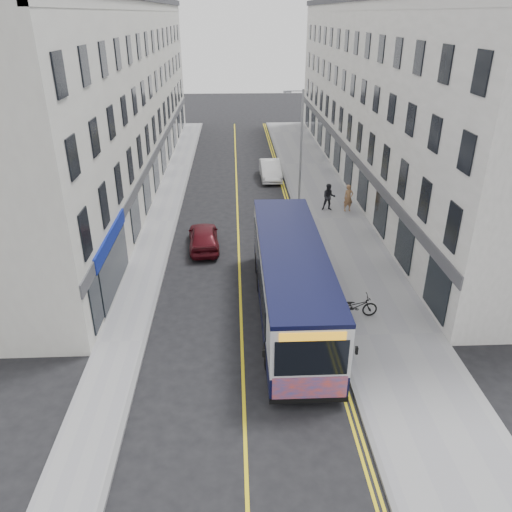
{
  "coord_description": "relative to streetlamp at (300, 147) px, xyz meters",
  "views": [
    {
      "loc": [
        -0.19,
        -18.34,
        12.25
      ],
      "look_at": [
        0.81,
        3.49,
        1.6
      ],
      "focal_mm": 35.0,
      "sensor_mm": 36.0,
      "label": 1
    }
  ],
  "objects": [
    {
      "name": "ground",
      "position": [
        -4.17,
        -14.0,
        -4.38
      ],
      "size": [
        140.0,
        140.0,
        0.0
      ],
      "primitive_type": "plane",
      "color": "black",
      "rests_on": "ground"
    },
    {
      "name": "road_dbl_yellow_inner",
      "position": [
        -0.62,
        -2.0,
        -4.38
      ],
      "size": [
        0.1,
        64.0,
        0.01
      ],
      "primitive_type": "cube",
      "color": "yellow",
      "rests_on": "ground"
    },
    {
      "name": "city_bus",
      "position": [
        -1.97,
        -13.45,
        -2.5
      ],
      "size": [
        2.77,
        11.88,
        3.45
      ],
      "color": "black",
      "rests_on": "ground"
    },
    {
      "name": "car_white",
      "position": [
        -1.38,
        7.18,
        -3.64
      ],
      "size": [
        1.66,
        4.55,
        1.49
      ],
      "primitive_type": "imported",
      "rotation": [
        0.0,
        0.0,
        0.02
      ],
      "color": "silver",
      "rests_on": "ground"
    },
    {
      "name": "kerb_west",
      "position": [
        -8.17,
        -2.0,
        -4.32
      ],
      "size": [
        0.18,
        64.0,
        0.13
      ],
      "primitive_type": "cube",
      "color": "slate",
      "rests_on": "ground"
    },
    {
      "name": "pavement_east",
      "position": [
        2.08,
        -2.0,
        -4.32
      ],
      "size": [
        4.5,
        64.0,
        0.12
      ],
      "primitive_type": "cube",
      "color": "gray",
      "rests_on": "ground"
    },
    {
      "name": "car_maroon",
      "position": [
        -6.17,
        -6.03,
        -3.67
      ],
      "size": [
        2.0,
        4.29,
        1.42
      ],
      "primitive_type": "imported",
      "rotation": [
        0.0,
        0.0,
        3.22
      ],
      "color": "#510D15",
      "rests_on": "ground"
    },
    {
      "name": "terrace_west",
      "position": [
        -13.17,
        7.0,
        2.12
      ],
      "size": [
        6.0,
        46.0,
        13.0
      ],
      "primitive_type": "cube",
      "color": "silver",
      "rests_on": "ground"
    },
    {
      "name": "pavement_west",
      "position": [
        -9.17,
        -2.0,
        -4.32
      ],
      "size": [
        2.0,
        64.0,
        0.12
      ],
      "primitive_type": "cube",
      "color": "gray",
      "rests_on": "ground"
    },
    {
      "name": "road_dbl_yellow_outer",
      "position": [
        -0.42,
        -2.0,
        -4.38
      ],
      "size": [
        0.1,
        64.0,
        0.01
      ],
      "primitive_type": "cube",
      "color": "yellow",
      "rests_on": "ground"
    },
    {
      "name": "pedestrian_near",
      "position": [
        3.33,
        -0.72,
        -3.35
      ],
      "size": [
        0.75,
        0.57,
        1.83
      ],
      "primitive_type": "imported",
      "rotation": [
        0.0,
        0.0,
        0.21
      ],
      "color": "#986B45",
      "rests_on": "pavement_east"
    },
    {
      "name": "bicycle",
      "position": [
        0.88,
        -13.79,
        -3.75
      ],
      "size": [
        1.98,
        0.75,
        1.03
      ],
      "primitive_type": "imported",
      "rotation": [
        0.0,
        0.0,
        1.6
      ],
      "color": "black",
      "rests_on": "pavement_east"
    },
    {
      "name": "kerb_east",
      "position": [
        -0.17,
        -2.0,
        -4.32
      ],
      "size": [
        0.18,
        64.0,
        0.13
      ],
      "primitive_type": "cube",
      "color": "slate",
      "rests_on": "ground"
    },
    {
      "name": "pedestrian_far",
      "position": [
        2.04,
        -0.47,
        -3.35
      ],
      "size": [
        0.95,
        0.77,
        1.83
      ],
      "primitive_type": "imported",
      "rotation": [
        0.0,
        0.0,
        -0.09
      ],
      "color": "black",
      "rests_on": "pavement_east"
    },
    {
      "name": "streetlamp",
      "position": [
        0.0,
        0.0,
        0.0
      ],
      "size": [
        1.32,
        0.18,
        8.0
      ],
      "color": "#919499",
      "rests_on": "ground"
    },
    {
      "name": "road_centre_line",
      "position": [
        -4.17,
        -2.0,
        -4.38
      ],
      "size": [
        0.12,
        64.0,
        0.01
      ],
      "primitive_type": "cube",
      "color": "yellow",
      "rests_on": "ground"
    },
    {
      "name": "terrace_east",
      "position": [
        7.33,
        7.0,
        2.12
      ],
      "size": [
        6.0,
        46.0,
        13.0
      ],
      "primitive_type": "cube",
      "color": "white",
      "rests_on": "ground"
    }
  ]
}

